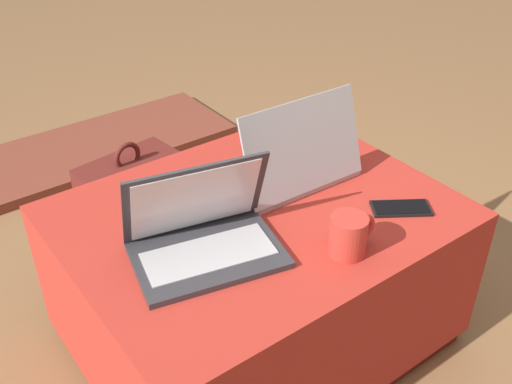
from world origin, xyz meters
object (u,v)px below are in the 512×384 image
at_px(cell_phone, 401,208).
at_px(laptop_near, 204,236).
at_px(coffee_mug, 349,235).
at_px(backpack, 134,219).
at_px(laptop_far, 290,164).

bearing_deg(cell_phone, laptop_near, 106.22).
height_order(cell_phone, coffee_mug, coffee_mug).
bearing_deg(coffee_mug, cell_phone, 10.63).
height_order(laptop_near, backpack, laptop_near).
xyz_separation_m(laptop_near, cell_phone, (0.51, -0.16, -0.04)).
bearing_deg(laptop_near, backpack, 96.22).
relative_size(backpack, coffee_mug, 3.84).
distance_m(laptop_near, coffee_mug, 0.34).
distance_m(laptop_near, cell_phone, 0.53).
height_order(laptop_near, laptop_far, laptop_far).
distance_m(laptop_far, backpack, 0.61).
distance_m(laptop_near, backpack, 0.64).
relative_size(cell_phone, coffee_mug, 1.28).
bearing_deg(cell_phone, coffee_mug, 134.23).
height_order(backpack, coffee_mug, coffee_mug).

